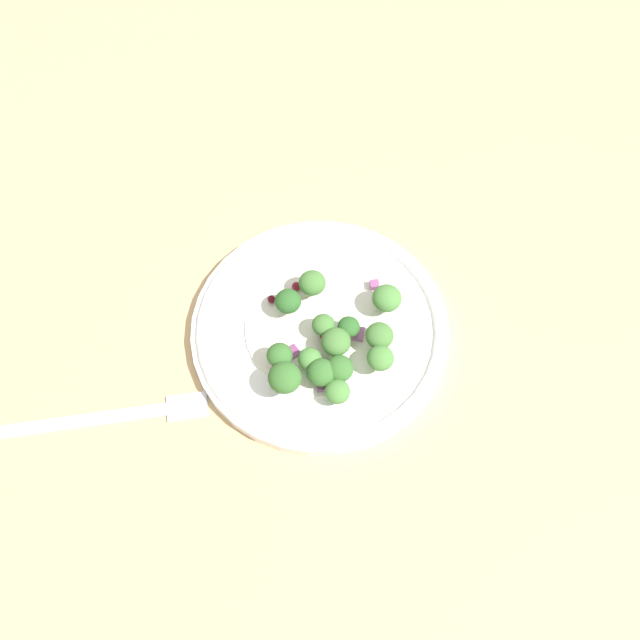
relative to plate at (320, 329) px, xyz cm
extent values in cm
cube|color=tan|center=(-1.17, 1.98, -1.86)|extent=(180.00, 180.00, 2.00)
cylinder|color=white|center=(0.00, 0.00, -0.26)|extent=(23.85, 23.85, 1.20)
torus|color=white|center=(0.00, 0.00, 0.34)|extent=(22.94, 22.94, 1.00)
cylinder|color=white|center=(0.00, 0.00, 0.44)|extent=(13.83, 13.83, 0.20)
cylinder|color=#8EB77A|center=(5.85, -2.47, 1.31)|extent=(1.01, 1.01, 1.01)
ellipsoid|color=#4C843D|center=(5.85, -2.47, 2.53)|extent=(2.71, 2.71, 2.03)
cylinder|color=#ADD18E|center=(-0.51, -2.78, 1.19)|extent=(1.00, 1.00, 1.00)
ellipsoid|color=#477A38|center=(-0.51, -2.78, 2.39)|extent=(2.66, 2.66, 2.00)
cylinder|color=#8EB77A|center=(2.81, -4.83, 1.35)|extent=(0.94, 0.94, 0.94)
ellipsoid|color=#477A38|center=(2.81, -4.83, 2.48)|extent=(2.52, 2.52, 1.89)
cylinder|color=#ADD18E|center=(-0.70, 3.13, 1.30)|extent=(0.91, 0.91, 0.91)
ellipsoid|color=#2D6028|center=(-0.70, 3.13, 2.39)|extent=(2.42, 2.42, 1.82)
cylinder|color=#ADD18E|center=(-3.27, -4.07, 0.82)|extent=(0.97, 0.97, 0.97)
ellipsoid|color=#386B2D|center=(-3.27, -4.07, 1.98)|extent=(2.58, 2.58, 1.93)
cylinder|color=#8EB77A|center=(-3.33, -6.28, 0.78)|extent=(0.84, 0.84, 0.84)
ellipsoid|color=#4C843D|center=(-3.33, -6.28, 1.78)|extent=(2.23, 2.23, 1.67)
cylinder|color=#9EC684|center=(-6.23, -2.71, 1.51)|extent=(1.09, 1.09, 1.09)
ellipsoid|color=#386B2D|center=(-6.23, -2.71, 2.82)|extent=(2.90, 2.90, 2.18)
cylinder|color=#9EC684|center=(1.39, -2.33, 1.29)|extent=(0.76, 0.76, 0.76)
ellipsoid|color=#2D6028|center=(1.39, -2.33, 2.20)|extent=(2.02, 2.02, 1.51)
cylinder|color=#8EB77A|center=(-3.15, -2.35, 0.79)|extent=(0.80, 0.80, 0.80)
ellipsoid|color=#4C843D|center=(-3.15, -2.35, 1.75)|extent=(2.13, 2.13, 1.59)
cylinder|color=#8EB77A|center=(1.71, 3.15, 1.36)|extent=(0.94, 0.94, 0.94)
ellipsoid|color=#477A38|center=(1.71, 3.15, 2.49)|extent=(2.52, 2.52, 1.89)
cylinder|color=#ADD18E|center=(-0.20, -0.72, 1.27)|extent=(0.79, 0.79, 0.79)
ellipsoid|color=#477A38|center=(-0.20, -0.72, 2.21)|extent=(2.10, 2.10, 1.58)
cylinder|color=#9EC684|center=(-1.81, -4.80, 0.83)|extent=(0.93, 0.93, 0.93)
ellipsoid|color=#386B2D|center=(-1.81, -4.80, 1.95)|extent=(2.48, 2.48, 1.86)
cylinder|color=#ADD18E|center=(-5.14, -0.61, 1.38)|extent=(0.86, 0.86, 0.86)
ellipsoid|color=#386B2D|center=(-5.14, -0.61, 2.42)|extent=(2.30, 2.30, 1.72)
cylinder|color=#ADD18E|center=(1.38, -6.53, 1.43)|extent=(0.90, 0.90, 0.90)
ellipsoid|color=#4C843D|center=(1.38, -6.53, 2.51)|extent=(2.40, 2.40, 1.80)
sphere|color=maroon|center=(0.05, -2.42, 1.14)|extent=(0.91, 0.91, 0.91)
sphere|color=maroon|center=(-5.91, -1.04, 1.28)|extent=(0.95, 0.95, 0.95)
sphere|color=#4C0A14|center=(-1.77, 4.90, 1.03)|extent=(0.75, 0.75, 0.75)
sphere|color=maroon|center=(0.86, 4.47, 1.02)|extent=(0.88, 0.88, 0.88)
sphere|color=maroon|center=(-0.53, -1.24, 1.18)|extent=(0.85, 0.85, 0.85)
cube|color=#934C84|center=(-3.54, -4.65, 0.87)|extent=(1.69, 1.71, 0.35)
cube|color=#843D75|center=(-3.69, -0.41, 0.65)|extent=(1.43, 1.31, 0.32)
cube|color=#934C84|center=(6.59, -0.11, 1.09)|extent=(1.15, 1.15, 0.56)
cube|color=#A35B93|center=(2.01, -2.77, 0.80)|extent=(1.87, 1.89, 0.45)
cube|color=silver|center=(-21.71, 6.85, -0.61)|extent=(13.41, 8.87, 0.50)
cube|color=silver|center=(-13.78, 1.99, -0.61)|extent=(4.32, 3.93, 0.50)
camera|label=1|loc=(-20.47, -24.34, 62.54)|focal=42.61mm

